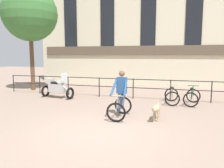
{
  "coord_description": "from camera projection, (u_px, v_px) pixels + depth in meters",
  "views": [
    {
      "loc": [
        2.15,
        -5.85,
        2.26
      ],
      "look_at": [
        -0.45,
        2.86,
        1.05
      ],
      "focal_mm": 35.0,
      "sensor_mm": 36.0,
      "label": 1
    }
  ],
  "objects": [
    {
      "name": "ground_plane",
      "position": [
        99.0,
        132.0,
        6.47
      ],
      "size": [
        60.0,
        60.0,
        0.0
      ],
      "primitive_type": "plane",
      "color": "gray"
    },
    {
      "name": "canal_railing",
      "position": [
        133.0,
        85.0,
        11.31
      ],
      "size": [
        15.05,
        0.05,
        1.05
      ],
      "color": "black",
      "rests_on": "ground_plane"
    },
    {
      "name": "building_facade",
      "position": [
        149.0,
        24.0,
        16.3
      ],
      "size": [
        18.0,
        0.72,
        9.21
      ],
      "color": "beige",
      "rests_on": "ground_plane"
    },
    {
      "name": "cyclist_with_bike",
      "position": [
        121.0,
        96.0,
        7.95
      ],
      "size": [
        0.7,
        1.18,
        1.7
      ],
      "rotation": [
        0.0,
        0.0,
        0.02
      ],
      "color": "black",
      "rests_on": "ground_plane"
    },
    {
      "name": "dog",
      "position": [
        156.0,
        109.0,
        7.51
      ],
      "size": [
        0.25,
        1.04,
        0.6
      ],
      "rotation": [
        0.0,
        0.0,
        -0.05
      ],
      "color": "tan",
      "rests_on": "ground_plane"
    },
    {
      "name": "parked_motorcycle",
      "position": [
        57.0,
        87.0,
        11.52
      ],
      "size": [
        1.85,
        0.91,
        1.35
      ],
      "rotation": [
        0.0,
        0.0,
        1.4
      ],
      "color": "black",
      "rests_on": "ground_plane"
    },
    {
      "name": "parked_bicycle_near_lamp",
      "position": [
        172.0,
        96.0,
        10.18
      ],
      "size": [
        0.73,
        1.15,
        0.86
      ],
      "rotation": [
        0.0,
        0.0,
        3.21
      ],
      "color": "black",
      "rests_on": "ground_plane"
    },
    {
      "name": "parked_bicycle_mid_left",
      "position": [
        192.0,
        97.0,
        9.93
      ],
      "size": [
        0.83,
        1.2,
        0.86
      ],
      "rotation": [
        0.0,
        0.0,
        2.98
      ],
      "color": "black",
      "rests_on": "ground_plane"
    },
    {
      "name": "tree_canalside_left",
      "position": [
        30.0,
        14.0,
        13.64
      ],
      "size": [
        3.41,
        3.41,
        6.53
      ],
      "color": "brown",
      "rests_on": "ground_plane"
    }
  ]
}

